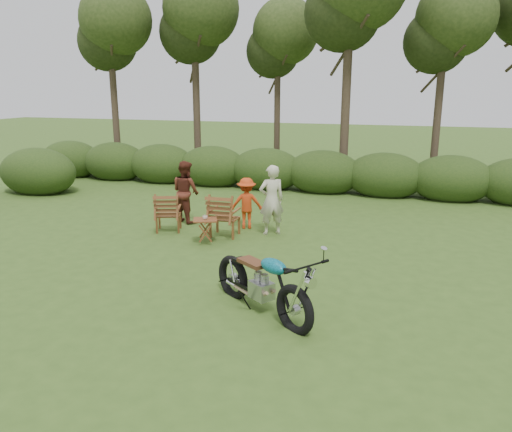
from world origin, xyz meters
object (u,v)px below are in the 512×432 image
(lawn_chair_right, at_px, (225,236))
(adult_a, at_px, (271,234))
(adult_b, at_px, (187,221))
(lawn_chair_left, at_px, (169,231))
(child, at_px, (247,228))
(cup, at_px, (205,217))
(motorcycle, at_px, (261,311))
(side_table, at_px, (205,231))

(lawn_chair_right, xyz_separation_m, adult_a, (1.00, 0.48, 0.00))
(adult_b, bearing_deg, adult_a, -161.45)
(lawn_chair_left, height_order, adult_a, adult_a)
(lawn_chair_left, distance_m, child, 1.92)
(adult_a, bearing_deg, cup, 9.76)
(adult_a, height_order, child, adult_a)
(lawn_chair_right, relative_size, cup, 8.93)
(motorcycle, distance_m, adult_a, 4.24)
(lawn_chair_left, height_order, child, child)
(side_table, bearing_deg, adult_a, 42.73)
(motorcycle, relative_size, adult_a, 1.32)
(adult_a, bearing_deg, side_table, 8.99)
(lawn_chair_right, height_order, lawn_chair_left, lawn_chair_right)
(side_table, distance_m, cup, 0.33)
(lawn_chair_right, xyz_separation_m, child, (0.27, 0.80, 0.00))
(adult_a, xyz_separation_m, child, (-0.73, 0.32, 0.00))
(side_table, relative_size, adult_b, 0.35)
(cup, distance_m, adult_b, 2.08)
(lawn_chair_right, height_order, cup, cup)
(side_table, relative_size, cup, 4.89)
(side_table, bearing_deg, child, 71.34)
(side_table, height_order, cup, cup)
(lawn_chair_left, bearing_deg, side_table, 133.14)
(side_table, height_order, adult_b, adult_b)
(lawn_chair_right, distance_m, child, 0.84)
(cup, distance_m, adult_a, 1.78)
(side_table, distance_m, adult_b, 1.99)
(motorcycle, relative_size, lawn_chair_left, 2.31)
(adult_b, xyz_separation_m, child, (1.69, -0.11, 0.00))
(side_table, relative_size, adult_a, 0.33)
(motorcycle, xyz_separation_m, adult_a, (-1.01, 4.12, 0.00))
(motorcycle, xyz_separation_m, lawn_chair_right, (-2.01, 3.64, 0.00))
(side_table, xyz_separation_m, cup, (0.01, -0.02, 0.32))
(cup, bearing_deg, adult_a, 43.51)
(motorcycle, bearing_deg, side_table, 162.08)
(lawn_chair_right, xyz_separation_m, lawn_chair_left, (-1.46, -0.02, 0.00))
(lawn_chair_right, bearing_deg, cup, 71.04)
(motorcycle, relative_size, cup, 19.24)
(side_table, bearing_deg, motorcycle, -53.25)
(child, bearing_deg, adult_a, 136.91)
(cup, bearing_deg, lawn_chair_right, 72.76)
(cup, xyz_separation_m, child, (0.48, 1.47, -0.60))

